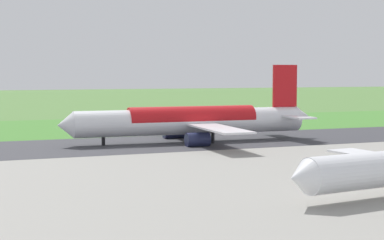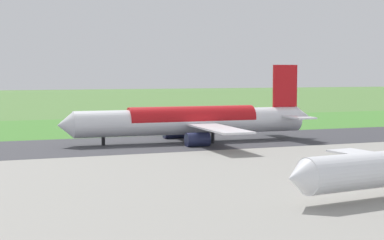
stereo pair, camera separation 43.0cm
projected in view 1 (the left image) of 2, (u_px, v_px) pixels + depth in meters
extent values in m
plane|color=#547F3D|center=(233.00, 140.00, 124.62)|extent=(800.00, 800.00, 0.00)
cube|color=#38383D|center=(233.00, 140.00, 124.62)|extent=(600.00, 28.21, 0.06)
cube|color=#478534|center=(185.00, 128.00, 151.89)|extent=(600.00, 80.00, 0.04)
cylinder|color=white|center=(192.00, 121.00, 120.99)|extent=(48.12, 6.47, 5.20)
cone|color=white|center=(65.00, 125.00, 112.56)|extent=(3.13, 5.02, 4.94)
cone|color=white|center=(301.00, 116.00, 129.27)|extent=(3.62, 4.51, 4.42)
cube|color=red|center=(285.00, 86.00, 127.41)|extent=(5.61, 0.65, 9.00)
cube|color=white|center=(297.00, 117.00, 122.73)|extent=(4.24, 9.10, 0.36)
cube|color=white|center=(273.00, 114.00, 133.08)|extent=(4.24, 9.10, 0.36)
cube|color=white|center=(217.00, 128.00, 111.00)|extent=(6.58, 22.15, 0.35)
cube|color=white|center=(180.00, 119.00, 131.70)|extent=(6.58, 22.15, 0.35)
cylinder|color=#23284C|center=(198.00, 140.00, 113.66)|extent=(4.57, 2.92, 2.80)
cylinder|color=#23284C|center=(174.00, 132.00, 127.77)|extent=(4.57, 2.92, 2.80)
cylinder|color=black|center=(103.00, 137.00, 115.16)|extent=(0.70, 0.70, 3.42)
cylinder|color=black|center=(213.00, 135.00, 118.41)|extent=(0.70, 0.70, 3.42)
cylinder|color=black|center=(199.00, 131.00, 125.94)|extent=(0.70, 0.70, 3.42)
cylinder|color=red|center=(192.00, 119.00, 120.95)|extent=(26.53, 5.93, 5.23)
cone|color=white|center=(300.00, 178.00, 61.23)|extent=(2.79, 4.11, 3.85)
cube|color=white|center=(384.00, 157.00, 78.43)|extent=(6.73, 17.58, 0.27)
cylinder|color=slate|center=(110.00, 125.00, 148.01)|extent=(0.10, 0.10, 2.22)
cube|color=red|center=(110.00, 119.00, 147.92)|extent=(0.60, 0.04, 0.60)
cone|color=orange|center=(98.00, 131.00, 141.07)|extent=(0.40, 0.40, 0.55)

